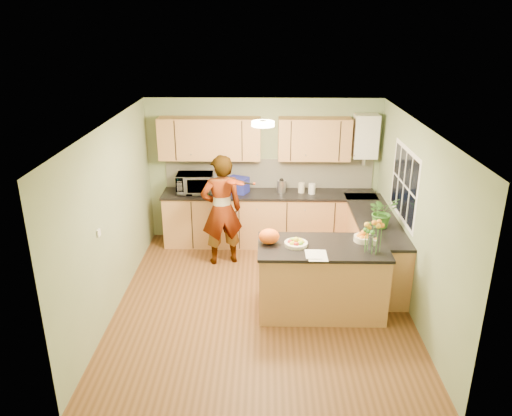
{
  "coord_description": "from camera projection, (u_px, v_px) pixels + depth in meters",
  "views": [
    {
      "loc": [
        0.03,
        -6.11,
        3.75
      ],
      "look_at": [
        -0.09,
        0.5,
        1.22
      ],
      "focal_mm": 35.0,
      "sensor_mm": 36.0,
      "label": 1
    }
  ],
  "objects": [
    {
      "name": "kettle",
      "position": [
        281.0,
        186.0,
        8.51
      ],
      "size": [
        0.15,
        0.15,
        0.29
      ],
      "rotation": [
        0.0,
        0.0,
        -0.22
      ],
      "color": "silver",
      "rests_on": "back_counter"
    },
    {
      "name": "violinist",
      "position": [
        222.0,
        210.0,
        7.86
      ],
      "size": [
        0.75,
        0.6,
        1.8
      ],
      "primitive_type": "imported",
      "rotation": [
        0.0,
        0.0,
        3.43
      ],
      "color": "#DEAD88",
      "rests_on": "floor"
    },
    {
      "name": "splashback",
      "position": [
        269.0,
        173.0,
        8.7
      ],
      "size": [
        3.6,
        0.02,
        0.52
      ],
      "primitive_type": "cube",
      "color": "silver",
      "rests_on": "back_counter"
    },
    {
      "name": "ceiling_lamp",
      "position": [
        263.0,
        124.0,
        6.44
      ],
      "size": [
        0.3,
        0.3,
        0.07
      ],
      "color": "#FFEABF",
      "rests_on": "ceiling"
    },
    {
      "name": "violin",
      "position": [
        233.0,
        182.0,
        7.46
      ],
      "size": [
        0.58,
        0.5,
        0.14
      ],
      "primitive_type": null,
      "rotation": [
        0.17,
        0.0,
        -0.61
      ],
      "color": "#551005",
      "rests_on": "violinist"
    },
    {
      "name": "microwave",
      "position": [
        195.0,
        183.0,
        8.47
      ],
      "size": [
        0.62,
        0.43,
        0.34
      ],
      "primitive_type": "imported",
      "rotation": [
        0.0,
        0.0,
        0.04
      ],
      "color": "white",
      "rests_on": "back_counter"
    },
    {
      "name": "upper_cabinets",
      "position": [
        253.0,
        139.0,
        8.32
      ],
      "size": [
        3.2,
        0.34,
        0.7
      ],
      "color": "#BB814B",
      "rests_on": "wall_back"
    },
    {
      "name": "light_switch",
      "position": [
        99.0,
        233.0,
        6.05
      ],
      "size": [
        0.02,
        0.09,
        0.09
      ],
      "primitive_type": "cube",
      "color": "white",
      "rests_on": "wall_left"
    },
    {
      "name": "ceiling",
      "position": [
        263.0,
        125.0,
        6.15
      ],
      "size": [
        4.0,
        4.5,
        0.02
      ],
      "primitive_type": "cube",
      "color": "white",
      "rests_on": "wall_back"
    },
    {
      "name": "orange_bag",
      "position": [
        269.0,
        236.0,
        6.51
      ],
      "size": [
        0.3,
        0.27,
        0.21
      ],
      "primitive_type": "ellipsoid",
      "rotation": [
        0.0,
        0.0,
        0.14
      ],
      "color": "#FF6015",
      "rests_on": "peninsula_island"
    },
    {
      "name": "papers",
      "position": [
        317.0,
        255.0,
        6.2
      ],
      "size": [
        0.24,
        0.33,
        0.01
      ],
      "primitive_type": "cube",
      "color": "white",
      "rests_on": "peninsula_island"
    },
    {
      "name": "potted_plant",
      "position": [
        382.0,
        212.0,
        7.06
      ],
      "size": [
        0.5,
        0.47,
        0.46
      ],
      "primitive_type": "imported",
      "rotation": [
        0.0,
        0.0,
        0.32
      ],
      "color": "#397527",
      "rests_on": "right_counter"
    },
    {
      "name": "right_counter",
      "position": [
        373.0,
        246.0,
        7.64
      ],
      "size": [
        0.62,
        2.24,
        0.94
      ],
      "color": "#BB814B",
      "rests_on": "floor"
    },
    {
      "name": "wall_left",
      "position": [
        112.0,
        218.0,
        6.63
      ],
      "size": [
        0.02,
        4.5,
        2.5
      ],
      "primitive_type": "cube",
      "color": "gray",
      "rests_on": "floor"
    },
    {
      "name": "back_counter",
      "position": [
        269.0,
        218.0,
        8.69
      ],
      "size": [
        3.64,
        0.62,
        0.94
      ],
      "color": "#BB814B",
      "rests_on": "floor"
    },
    {
      "name": "wall_front",
      "position": [
        261.0,
        313.0,
        4.49
      ],
      "size": [
        4.0,
        0.02,
        2.5
      ],
      "primitive_type": "cube",
      "color": "gray",
      "rests_on": "floor"
    },
    {
      "name": "floor",
      "position": [
        262.0,
        301.0,
        7.04
      ],
      "size": [
        4.5,
        4.5,
        0.0
      ],
      "primitive_type": "plane",
      "color": "brown",
      "rests_on": "ground"
    },
    {
      "name": "wall_right",
      "position": [
        414.0,
        220.0,
        6.56
      ],
      "size": [
        0.02,
        4.5,
        2.5
      ],
      "primitive_type": "cube",
      "color": "gray",
      "rests_on": "floor"
    },
    {
      "name": "orange_bowl",
      "position": [
        363.0,
        237.0,
        6.59
      ],
      "size": [
        0.25,
        0.25,
        0.15
      ],
      "color": "beige",
      "rests_on": "peninsula_island"
    },
    {
      "name": "window_right",
      "position": [
        404.0,
        184.0,
        7.01
      ],
      "size": [
        0.01,
        1.3,
        1.05
      ],
      "color": "white",
      "rests_on": "wall_right"
    },
    {
      "name": "jar_white",
      "position": [
        312.0,
        189.0,
        8.45
      ],
      "size": [
        0.14,
        0.14,
        0.18
      ],
      "primitive_type": "cylinder",
      "rotation": [
        0.0,
        0.0,
        0.25
      ],
      "color": "white",
      "rests_on": "back_counter"
    },
    {
      "name": "blue_box",
      "position": [
        238.0,
        185.0,
        8.5
      ],
      "size": [
        0.41,
        0.36,
        0.27
      ],
      "primitive_type": "cube",
      "rotation": [
        0.0,
        0.0,
        -0.43
      ],
      "color": "#202697",
      "rests_on": "back_counter"
    },
    {
      "name": "flower_vase",
      "position": [
        374.0,
        229.0,
        6.19
      ],
      "size": [
        0.26,
        0.26,
        0.49
      ],
      "rotation": [
        0.0,
        0.0,
        -0.02
      ],
      "color": "silver",
      "rests_on": "peninsula_island"
    },
    {
      "name": "peninsula_island",
      "position": [
        321.0,
        278.0,
        6.66
      ],
      "size": [
        1.69,
        0.87,
        0.97
      ],
      "color": "#BB814B",
      "rests_on": "floor"
    },
    {
      "name": "wall_back",
      "position": [
        263.0,
        170.0,
        8.7
      ],
      "size": [
        4.0,
        0.02,
        2.5
      ],
      "primitive_type": "cube",
      "color": "gray",
      "rests_on": "floor"
    },
    {
      "name": "fruit_dish",
      "position": [
        296.0,
        242.0,
        6.48
      ],
      "size": [
        0.3,
        0.3,
        0.11
      ],
      "color": "beige",
      "rests_on": "peninsula_island"
    },
    {
      "name": "boiler",
      "position": [
        366.0,
        136.0,
        8.28
      ],
      "size": [
        0.4,
        0.3,
        0.86
      ],
      "color": "white",
      "rests_on": "wall_back"
    },
    {
      "name": "jar_cream",
      "position": [
        301.0,
        188.0,
        8.52
      ],
      "size": [
        0.13,
        0.13,
        0.17
      ],
      "primitive_type": "cylinder",
      "rotation": [
        0.0,
        0.0,
        -0.2
      ],
      "color": "beige",
      "rests_on": "back_counter"
    }
  ]
}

